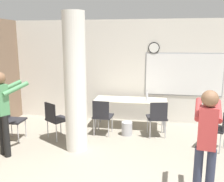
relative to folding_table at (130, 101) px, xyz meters
name	(u,v)px	position (x,y,z in m)	size (l,w,h in m)	color
wall_back	(136,71)	(0.10, 0.63, 0.70)	(8.00, 0.15, 2.80)	silver
support_pillar	(75,83)	(-0.98, -1.52, 0.70)	(0.44, 0.44, 2.80)	silver
folding_table	(130,101)	(0.00, 0.00, 0.00)	(1.85, 0.69, 0.75)	beige
bottle_on_table	(147,97)	(0.42, -0.08, 0.16)	(0.06, 0.06, 0.29)	silver
waste_bin	(127,129)	(-0.03, -0.57, -0.54)	(0.26, 0.26, 0.32)	#B2B2B7
chair_table_left	(102,115)	(-0.61, -0.66, -0.19)	(0.47, 0.47, 0.87)	#232328
chair_mid_room	(218,126)	(1.91, -1.09, -0.19)	(0.59, 0.59, 0.87)	#232328
chair_by_left_wall	(11,118)	(-2.63, -1.25, -0.19)	(0.45, 0.45, 0.87)	#232328
chair_table_right	(157,116)	(0.68, -0.57, -0.19)	(0.51, 0.51, 0.87)	#232328
chair_near_pillar	(55,118)	(-1.63, -1.07, -0.19)	(0.61, 0.61, 0.87)	#232328
person_playing_side	(207,138)	(1.29, -2.94, 0.25)	(0.43, 0.66, 1.62)	#2D3347
person_watching_back	(3,107)	(-2.28, -2.02, 0.28)	(0.58, 0.67, 1.67)	black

